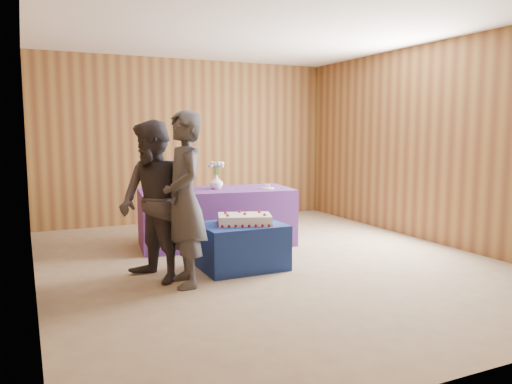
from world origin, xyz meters
TOP-DOWN VIEW (x-y plane):
  - ground at (0.00, 0.00)m, footprint 6.00×6.00m
  - room_shell at (0.00, 0.00)m, footprint 5.04×6.04m
  - cake_table at (-0.39, -0.14)m, footprint 0.90×0.70m
  - serving_table at (-0.23, 1.08)m, footprint 2.10×1.16m
  - sheet_cake at (-0.36, -0.15)m, footprint 0.70×0.58m
  - vase at (-0.23, 1.09)m, footprint 0.21×0.21m
  - flower_spray at (-0.23, 1.09)m, footprint 0.22×0.22m
  - platter at (-0.86, 1.22)m, footprint 0.39×0.39m
  - plate at (0.41, 0.84)m, footprint 0.22×0.22m
  - cake_slice at (0.41, 0.84)m, footprint 0.08×0.08m
  - knife at (0.45, 0.71)m, footprint 0.26×0.07m
  - guest_left at (-1.14, -0.46)m, footprint 0.43×0.64m
  - guest_right at (-1.38, -0.20)m, footprint 0.87×0.96m

SIDE VIEW (x-z plane):
  - ground at x=0.00m, z-range 0.00..0.00m
  - cake_table at x=-0.39m, z-range 0.00..0.50m
  - serving_table at x=-0.23m, z-range 0.00..0.75m
  - sheet_cake at x=-0.36m, z-range 0.48..0.62m
  - knife at x=0.45m, z-range 0.75..0.75m
  - plate at x=0.41m, z-range 0.75..0.76m
  - platter at x=-0.86m, z-range 0.75..0.77m
  - cake_slice at x=0.41m, z-range 0.75..0.83m
  - guest_right at x=-1.38m, z-range 0.00..1.63m
  - vase at x=-0.23m, z-range 0.75..0.94m
  - guest_left at x=-1.14m, z-range 0.00..1.72m
  - flower_spray at x=-0.23m, z-range 0.99..1.16m
  - room_shell at x=0.00m, z-range 0.44..3.16m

